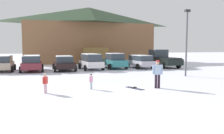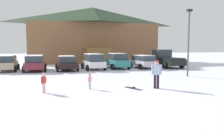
# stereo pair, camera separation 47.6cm
# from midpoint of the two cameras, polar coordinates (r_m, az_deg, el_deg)

# --- Properties ---
(ground) EXTENTS (160.00, 160.00, 0.00)m
(ground) POSITION_cam_midpoint_polar(r_m,az_deg,el_deg) (10.18, 2.10, -8.68)
(ground) COLOR silver
(ski_lodge) EXTENTS (20.46, 9.37, 8.86)m
(ski_lodge) POSITION_cam_midpoint_polar(r_m,az_deg,el_deg) (36.20, -6.38, 8.41)
(ski_lodge) COLOR brown
(ski_lodge) RESTS_ON ground
(parked_beige_suv) EXTENTS (2.31, 4.34, 1.62)m
(parked_beige_suv) POSITION_cam_midpoint_polar(r_m,az_deg,el_deg) (24.65, -27.11, 0.98)
(parked_beige_suv) COLOR tan
(parked_beige_suv) RESTS_ON ground
(parked_maroon_van) EXTENTS (2.31, 4.68, 1.63)m
(parked_maroon_van) POSITION_cam_midpoint_polar(r_m,az_deg,el_deg) (23.83, -20.70, 1.10)
(parked_maroon_van) COLOR maroon
(parked_maroon_van) RESTS_ON ground
(parked_black_sedan) EXTENTS (2.33, 4.67, 1.55)m
(parked_black_sedan) POSITION_cam_midpoint_polar(r_m,az_deg,el_deg) (23.60, -13.01, 1.05)
(parked_black_sedan) COLOR black
(parked_black_sedan) RESTS_ON ground
(parked_white_suv) EXTENTS (2.38, 4.34, 1.74)m
(parked_white_suv) POSITION_cam_midpoint_polar(r_m,az_deg,el_deg) (24.03, -6.12, 1.55)
(parked_white_suv) COLOR white
(parked_white_suv) RESTS_ON ground
(parked_teal_hatchback) EXTENTS (2.28, 4.51, 1.76)m
(parked_teal_hatchback) POSITION_cam_midpoint_polar(r_m,az_deg,el_deg) (25.22, 0.05, 1.64)
(parked_teal_hatchback) COLOR teal
(parked_teal_hatchback) RESTS_ON ground
(parked_silver_wagon) EXTENTS (2.33, 4.34, 1.53)m
(parked_silver_wagon) POSITION_cam_midpoint_polar(r_m,az_deg,el_deg) (25.74, 6.81, 1.58)
(parked_silver_wagon) COLOR silver
(parked_silver_wagon) RESTS_ON ground
(pickup_truck) EXTENTS (2.58, 5.64, 2.15)m
(pickup_truck) POSITION_cam_midpoint_polar(r_m,az_deg,el_deg) (27.67, 12.39, 2.07)
(pickup_truck) COLOR black
(pickup_truck) RESTS_ON ground
(skier_child_in_pink_snowsuit) EXTENTS (0.24, 0.26, 0.89)m
(skier_child_in_pink_snowsuit) POSITION_cam_midpoint_polar(r_m,az_deg,el_deg) (12.77, -6.54, -3.56)
(skier_child_in_pink_snowsuit) COLOR #A7B7C2
(skier_child_in_pink_snowsuit) RESTS_ON ground
(skier_adult_in_blue_parka) EXTENTS (0.61, 0.32, 1.67)m
(skier_adult_in_blue_parka) POSITION_cam_midpoint_polar(r_m,az_deg,el_deg) (13.20, 10.80, -1.42)
(skier_adult_in_blue_parka) COLOR #281927
(skier_adult_in_blue_parka) RESTS_ON ground
(skier_child_in_red_jacket) EXTENTS (0.27, 0.33, 1.05)m
(skier_child_in_red_jacket) POSITION_cam_midpoint_polar(r_m,az_deg,el_deg) (12.16, -18.12, -3.81)
(skier_child_in_red_jacket) COLOR beige
(skier_child_in_red_jacket) RESTS_ON ground
(pair_of_skis) EXTENTS (0.80, 1.37, 0.08)m
(pair_of_skis) POSITION_cam_midpoint_polar(r_m,az_deg,el_deg) (13.05, 4.82, -5.51)
(pair_of_skis) COLOR #1C1B31
(pair_of_skis) RESTS_ON ground
(lamp_post) EXTENTS (0.44, 0.24, 5.54)m
(lamp_post) POSITION_cam_midpoint_polar(r_m,az_deg,el_deg) (19.29, 18.24, 6.94)
(lamp_post) COLOR #515459
(lamp_post) RESTS_ON ground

